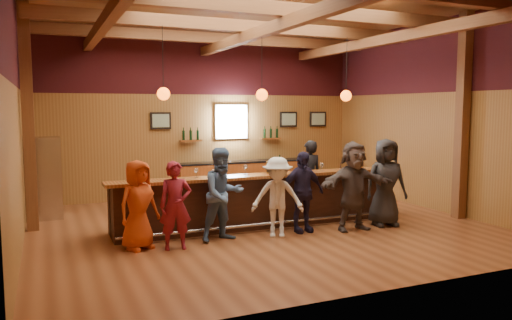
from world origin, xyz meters
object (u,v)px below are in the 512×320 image
Objects in this scene: bartender at (309,176)px; customer_redvest at (176,205)px; back_bar_cabinet at (248,177)px; bar_counter at (260,200)px; customer_brown at (354,186)px; stainless_fridge at (45,178)px; customer_denim at (223,194)px; ice_bucket at (271,167)px; customer_white at (277,197)px; bottle_a at (280,166)px; customer_dark at (386,182)px; customer_orange at (138,205)px; customer_navy at (302,192)px.

customer_redvest is at bearing 27.86° from bartender.
bartender reaches higher than back_bar_cabinet.
customer_brown reaches higher than bar_counter.
stainless_fridge is at bearing -15.37° from bartender.
customer_denim is 1.48m from ice_bucket.
bartender is (0.09, 1.95, -0.05)m from customer_brown.
customer_brown is (1.62, -0.13, 0.13)m from customer_white.
customer_denim is 1.63m from bottle_a.
back_bar_cabinet is at bearing 74.97° from ice_bucket.
customer_denim reaches higher than ice_bucket.
customer_dark is at bearing 4.92° from customer_brown.
customer_orange is 0.64m from customer_redvest.
customer_navy is at bearing 57.40° from bartender.
customer_white is (-0.08, -1.03, 0.24)m from bar_counter.
customer_navy is (2.58, 0.21, 0.03)m from customer_redvest.
bar_counter is at bearing 26.64° from bartender.
customer_denim is at bearing 32.19° from bartender.
customer_navy is at bearing 164.36° from customer_brown.
ice_bucket is (1.28, 0.64, 0.37)m from customer_denim.
customer_dark is (2.38, -1.08, 0.38)m from bar_counter.
customer_brown is at bearing -33.71° from ice_bucket.
back_bar_cabinet is 2.61× the size of customer_redvest.
bottle_a is at bearing 169.54° from customer_dark.
customer_denim is 1.05m from customer_white.
bottle_a is (0.34, -0.27, 0.73)m from bar_counter.
back_bar_cabinet is 5.03m from customer_denim.
bar_counter is 1.47m from customer_denim.
customer_dark is (5.02, -0.25, 0.13)m from customer_orange.
customer_brown reaches higher than customer_redvest.
bartender reaches higher than customer_white.
stainless_fridge is 1.01× the size of customer_brown.
bar_counter is 3.53× the size of customer_brown.
bartender is at bearing 35.13° from ice_bucket.
customer_denim is (1.53, -0.05, 0.08)m from customer_orange.
stainless_fridge reaches higher than bartender.
customer_brown reaches higher than back_bar_cabinet.
customer_brown is (1.02, -0.27, 0.09)m from customer_navy.
bartender is at bearing 34.26° from customer_redvest.
customer_brown is at bearing -15.86° from customer_navy.
customer_dark is (1.19, -4.65, 0.43)m from back_bar_cabinet.
ice_bucket reaches higher than bar_counter.
bottle_a is (-1.29, -1.05, 0.41)m from bartender.
stainless_fridge reaches higher than customer_orange.
bar_counter is 4.06× the size of customer_orange.
customer_orange is 2.57m from customer_white.
customer_navy is (1.64, -0.00, -0.06)m from customer_denim.
customer_denim is 0.96× the size of customer_brown.
bar_counter is 16.97× the size of bottle_a.
customer_white is 2.46m from customer_dark.
customer_redvest is at bearing -160.89° from bottle_a.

